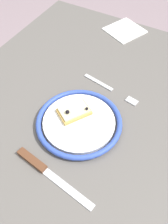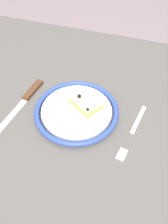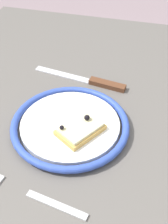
{
  "view_description": "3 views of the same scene",
  "coord_description": "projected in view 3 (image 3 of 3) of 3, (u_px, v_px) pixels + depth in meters",
  "views": [
    {
      "loc": [
        0.38,
        0.24,
        1.36
      ],
      "look_at": [
        -0.01,
        0.02,
        0.8
      ],
      "focal_mm": 40.81,
      "sensor_mm": 36.0,
      "label": 1
    },
    {
      "loc": [
        -0.14,
        0.46,
        1.33
      ],
      "look_at": [
        -0.01,
        0.02,
        0.8
      ],
      "focal_mm": 40.16,
      "sensor_mm": 36.0,
      "label": 2
    },
    {
      "loc": [
        -0.4,
        -0.12,
        1.22
      ],
      "look_at": [
        0.04,
        -0.01,
        0.8
      ],
      "focal_mm": 48.72,
      "sensor_mm": 36.0,
      "label": 3
    }
  ],
  "objects": [
    {
      "name": "dining_table",
      "position": [
        76.0,
        163.0,
        0.67
      ],
      "size": [
        1.09,
        0.83,
        0.77
      ],
      "color": "#5B5651",
      "rests_on": "ground_plane"
    },
    {
      "name": "plate",
      "position": [
        70.0,
        125.0,
        0.62
      ],
      "size": [
        0.24,
        0.24,
        0.02
      ],
      "color": "white",
      "rests_on": "dining_table"
    },
    {
      "name": "pizza_slice_near",
      "position": [
        80.0,
        129.0,
        0.6
      ],
      "size": [
        0.11,
        0.1,
        0.03
      ],
      "color": "tan",
      "rests_on": "plate"
    },
    {
      "name": "knife",
      "position": [
        95.0,
        82.0,
        0.74
      ],
      "size": [
        0.06,
        0.24,
        0.01
      ],
      "color": "silver",
      "rests_on": "dining_table"
    },
    {
      "name": "fork",
      "position": [
        32.0,
        194.0,
        0.51
      ],
      "size": [
        0.05,
        0.2,
        0.0
      ],
      "color": "silver",
      "rests_on": "dining_table"
    }
  ]
}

